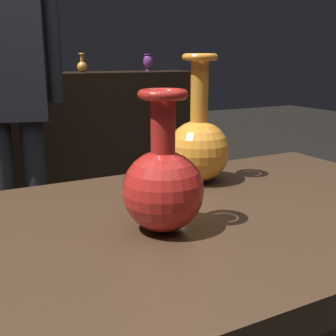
{
  "coord_description": "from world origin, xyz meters",
  "views": [
    {
      "loc": [
        -0.35,
        -0.64,
        1.08
      ],
      "look_at": [
        -0.02,
        -0.02,
        0.9
      ],
      "focal_mm": 45.81,
      "sensor_mm": 36.0,
      "label": 1
    }
  ],
  "objects_px": {
    "vase_tall_behind": "(198,144)",
    "shelf_vase_right": "(82,66)",
    "visitor_center_back": "(11,87)",
    "vase_centerpiece": "(163,184)",
    "shelf_vase_far_right": "(149,62)"
  },
  "relations": [
    {
      "from": "vase_tall_behind",
      "to": "shelf_vase_far_right",
      "type": "relative_size",
      "value": 2.38
    },
    {
      "from": "shelf_vase_far_right",
      "to": "shelf_vase_right",
      "type": "distance_m",
      "value": 0.52
    },
    {
      "from": "vase_tall_behind",
      "to": "shelf_vase_right",
      "type": "bearing_deg",
      "value": 80.15
    },
    {
      "from": "vase_centerpiece",
      "to": "shelf_vase_far_right",
      "type": "distance_m",
      "value": 2.56
    },
    {
      "from": "shelf_vase_far_right",
      "to": "vase_centerpiece",
      "type": "bearing_deg",
      "value": -114.99
    },
    {
      "from": "shelf_vase_right",
      "to": "visitor_center_back",
      "type": "xyz_separation_m",
      "value": [
        -0.56,
        -0.73,
        -0.08
      ]
    },
    {
      "from": "vase_centerpiece",
      "to": "shelf_vase_far_right",
      "type": "height_order",
      "value": "shelf_vase_far_right"
    },
    {
      "from": "vase_centerpiece",
      "to": "shelf_vase_right",
      "type": "height_order",
      "value": "shelf_vase_right"
    },
    {
      "from": "visitor_center_back",
      "to": "shelf_vase_far_right",
      "type": "bearing_deg",
      "value": -128.93
    },
    {
      "from": "vase_tall_behind",
      "to": "shelf_vase_right",
      "type": "xyz_separation_m",
      "value": [
        0.35,
        2.03,
        0.14
      ]
    },
    {
      "from": "shelf_vase_right",
      "to": "vase_centerpiece",
      "type": "bearing_deg",
      "value": -103.95
    },
    {
      "from": "shelf_vase_right",
      "to": "visitor_center_back",
      "type": "bearing_deg",
      "value": -127.75
    },
    {
      "from": "shelf_vase_right",
      "to": "visitor_center_back",
      "type": "height_order",
      "value": "visitor_center_back"
    },
    {
      "from": "shelf_vase_far_right",
      "to": "shelf_vase_right",
      "type": "height_order",
      "value": "shelf_vase_right"
    },
    {
      "from": "vase_centerpiece",
      "to": "shelf_vase_right",
      "type": "bearing_deg",
      "value": 76.05
    }
  ]
}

